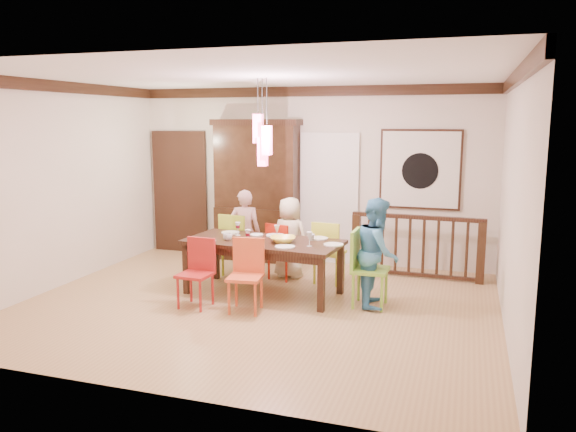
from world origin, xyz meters
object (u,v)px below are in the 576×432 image
(person_far_left, at_px, (245,232))
(person_end_right, at_px, (378,252))
(chair_far_left, at_px, (238,240))
(chair_end_right, at_px, (370,263))
(china_hutch, at_px, (257,190))
(dining_table, at_px, (263,246))
(person_far_mid, at_px, (290,238))
(balustrade, at_px, (416,245))

(person_far_left, relative_size, person_end_right, 0.95)
(chair_far_left, bearing_deg, chair_end_right, 164.96)
(chair_far_left, relative_size, chair_end_right, 0.98)
(china_hutch, xyz_separation_m, person_far_left, (0.17, -0.97, -0.53))
(dining_table, height_order, chair_far_left, chair_far_left)
(china_hutch, bearing_deg, person_far_left, -79.97)
(dining_table, height_order, china_hutch, china_hutch)
(person_far_left, bearing_deg, chair_far_left, 11.46)
(chair_far_left, height_order, person_far_mid, person_far_mid)
(dining_table, xyz_separation_m, person_far_mid, (0.09, 0.90, -0.05))
(china_hutch, bearing_deg, person_far_mid, -46.12)
(chair_far_left, xyz_separation_m, person_end_right, (2.26, -0.79, 0.15))
(china_hutch, bearing_deg, dining_table, -66.61)
(china_hutch, xyz_separation_m, person_end_right, (2.34, -1.81, -0.49))
(person_far_left, height_order, person_end_right, person_end_right)
(chair_far_left, bearing_deg, china_hutch, -79.09)
(balustrade, height_order, person_far_left, person_far_left)
(dining_table, relative_size, chair_far_left, 2.27)
(chair_end_right, distance_m, person_end_right, 0.17)
(dining_table, relative_size, chair_end_right, 2.21)
(person_far_left, relative_size, person_far_mid, 1.08)
(balustrade, bearing_deg, person_far_mid, -160.78)
(person_far_left, distance_m, person_far_mid, 0.70)
(dining_table, xyz_separation_m, person_end_right, (1.56, -0.01, 0.03))
(chair_far_left, bearing_deg, dining_table, 138.37)
(person_far_mid, xyz_separation_m, person_end_right, (1.46, -0.90, 0.09))
(person_far_left, bearing_deg, balustrade, 179.42)
(china_hutch, xyz_separation_m, balustrade, (2.70, -0.35, -0.69))
(chair_far_left, xyz_separation_m, chair_end_right, (2.18, -0.86, 0.01))
(chair_end_right, relative_size, balustrade, 0.50)
(dining_table, distance_m, chair_end_right, 1.49)
(dining_table, xyz_separation_m, china_hutch, (-0.78, 1.80, 0.52))
(chair_far_left, relative_size, person_far_mid, 0.79)
(balustrade, bearing_deg, dining_table, -140.63)
(person_far_mid, bearing_deg, person_far_left, 17.59)
(person_far_left, distance_m, person_end_right, 2.32)
(chair_end_right, distance_m, person_far_mid, 1.70)
(dining_table, bearing_deg, person_far_left, 131.03)
(person_far_mid, relative_size, person_end_right, 0.88)
(person_far_mid, distance_m, person_end_right, 1.72)
(balustrade, xyz_separation_m, person_far_mid, (-1.83, -0.56, 0.11))
(balustrade, relative_size, person_end_right, 1.41)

